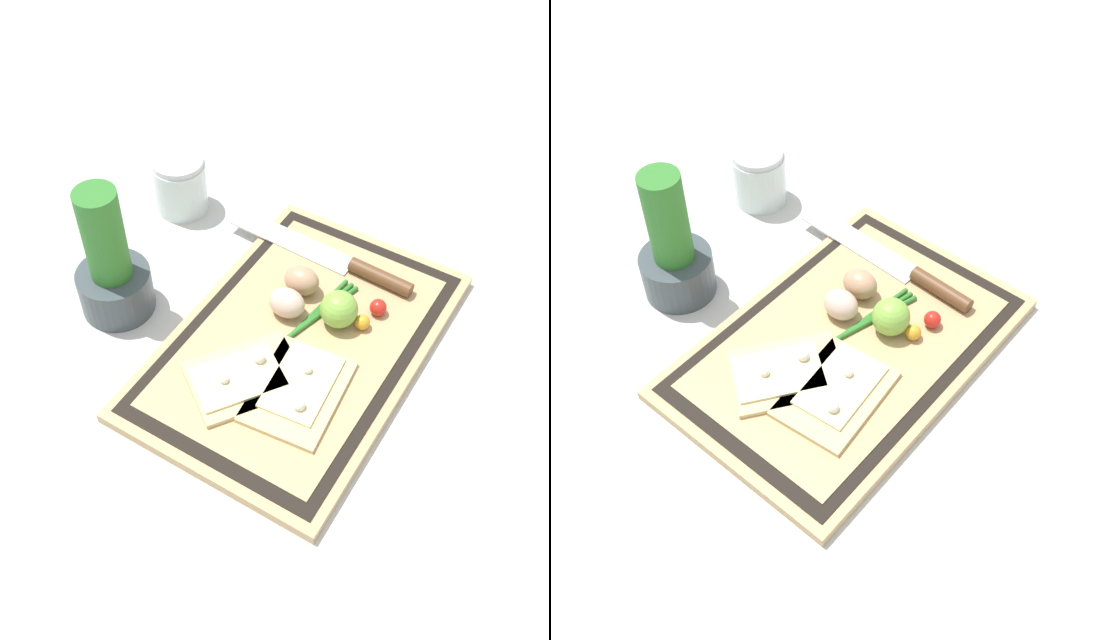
{
  "view_description": "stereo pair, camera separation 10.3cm",
  "coord_description": "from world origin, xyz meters",
  "views": [
    {
      "loc": [
        -0.58,
        -0.31,
        0.82
      ],
      "look_at": [
        0.0,
        0.04,
        0.04
      ],
      "focal_mm": 42.0,
      "sensor_mm": 36.0,
      "label": 1
    },
    {
      "loc": [
        -0.52,
        -0.4,
        0.82
      ],
      "look_at": [
        0.0,
        0.04,
        0.04
      ],
      "focal_mm": 42.0,
      "sensor_mm": 36.0,
      "label": 2
    }
  ],
  "objects": [
    {
      "name": "ground_plane",
      "position": [
        0.0,
        0.0,
        0.0
      ],
      "size": [
        6.0,
        6.0,
        0.0
      ],
      "primitive_type": "plane",
      "color": "silver"
    },
    {
      "name": "cutting_board",
      "position": [
        0.0,
        0.0,
        0.01
      ],
      "size": [
        0.48,
        0.32,
        0.02
      ],
      "color": "tan",
      "rests_on": "ground_plane"
    },
    {
      "name": "herb_pot",
      "position": [
        -0.07,
        0.27,
        0.07
      ],
      "size": [
        0.11,
        0.11,
        0.21
      ],
      "color": "#3D474C",
      "rests_on": "ground_plane"
    },
    {
      "name": "pizza_slice_near",
      "position": [
        -0.08,
        -0.04,
        0.02
      ],
      "size": [
        0.16,
        0.12,
        0.02
      ],
      "color": "#DBBC7F",
      "rests_on": "cutting_board"
    },
    {
      "name": "pizza_slice_far",
      "position": [
        -0.1,
        0.03,
        0.02
      ],
      "size": [
        0.18,
        0.17,
        0.02
      ],
      "color": "#DBBC7F",
      "rests_on": "cutting_board"
    },
    {
      "name": "lime",
      "position": [
        0.06,
        -0.03,
        0.05
      ],
      "size": [
        0.05,
        0.05,
        0.05
      ],
      "primitive_type": "sphere",
      "color": "#7FB742",
      "rests_on": "cutting_board"
    },
    {
      "name": "cherry_tomato_yellow",
      "position": [
        0.06,
        -0.06,
        0.03
      ],
      "size": [
        0.02,
        0.02,
        0.02
      ],
      "primitive_type": "sphere",
      "color": "gold",
      "rests_on": "cutting_board"
    },
    {
      "name": "sauce_jar",
      "position": [
        0.16,
        0.32,
        0.04
      ],
      "size": [
        0.09,
        0.09,
        0.1
      ],
      "color": "silver",
      "rests_on": "ground_plane"
    },
    {
      "name": "cherry_tomato_red",
      "position": [
        0.1,
        -0.07,
        0.03
      ],
      "size": [
        0.02,
        0.02,
        0.02
      ],
      "primitive_type": "sphere",
      "color": "red",
      "rests_on": "cutting_board"
    },
    {
      "name": "knife",
      "position": [
        0.16,
        0.01,
        0.03
      ],
      "size": [
        0.05,
        0.31,
        0.02
      ],
      "color": "silver",
      "rests_on": "cutting_board"
    },
    {
      "name": "egg_brown",
      "position": [
        0.08,
        0.04,
        0.04
      ],
      "size": [
        0.04,
        0.05,
        0.04
      ],
      "primitive_type": "ellipsoid",
      "color": "tan",
      "rests_on": "cutting_board"
    },
    {
      "name": "scallion_bunch",
      "position": [
        -0.0,
        0.01,
        0.02
      ],
      "size": [
        0.26,
        0.08,
        0.01
      ],
      "color": "#2D7528",
      "rests_on": "cutting_board"
    },
    {
      "name": "egg_pink",
      "position": [
        0.03,
        0.04,
        0.04
      ],
      "size": [
        0.04,
        0.05,
        0.04
      ],
      "primitive_type": "ellipsoid",
      "color": "beige",
      "rests_on": "cutting_board"
    }
  ]
}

